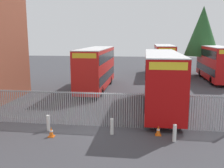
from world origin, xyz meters
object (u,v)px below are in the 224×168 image
object	(u,v)px
double_decker_bus_behind_fence_left	(96,67)
traffic_cone_by_gate	(51,132)
double_decker_bus_far_back	(164,59)
bollard_center_front	(112,127)
bollard_near_left	(48,123)
double_decker_bus_behind_fence_right	(215,62)
double_decker_bus_near_gate	(161,78)
bollard_near_right	(175,133)
traffic_cone_mid_forecourt	(158,130)

from	to	relation	value
double_decker_bus_behind_fence_left	traffic_cone_by_gate	world-z (taller)	double_decker_bus_behind_fence_left
double_decker_bus_far_back	double_decker_bus_behind_fence_left	bearing A→B (deg)	-124.62
double_decker_bus_behind_fence_left	bollard_center_front	world-z (taller)	double_decker_bus_behind_fence_left
double_decker_bus_behind_fence_left	bollard_center_front	distance (m)	13.46
double_decker_bus_behind_fence_left	bollard_near_left	xyz separation A→B (m)	(-0.52, -12.74, -1.95)
double_decker_bus_behind_fence_right	double_decker_bus_far_back	xyz separation A→B (m)	(-6.25, 4.09, 0.00)
double_decker_bus_near_gate	double_decker_bus_far_back	xyz separation A→B (m)	(1.40, 18.48, 0.00)
double_decker_bus_behind_fence_left	bollard_near_right	size ratio (longest dim) A/B	11.38
double_decker_bus_behind_fence_right	double_decker_bus_far_back	distance (m)	7.47
double_decker_bus_near_gate	bollard_center_front	size ratio (longest dim) A/B	11.38
double_decker_bus_far_back	traffic_cone_by_gate	world-z (taller)	double_decker_bus_far_back
bollard_center_front	traffic_cone_mid_forecourt	distance (m)	2.69
double_decker_bus_far_back	traffic_cone_by_gate	distance (m)	26.43
bollard_near_right	traffic_cone_by_gate	bearing A→B (deg)	-177.95
double_decker_bus_behind_fence_right	double_decker_bus_near_gate	bearing A→B (deg)	-118.00
double_decker_bus_far_back	bollard_near_right	bearing A→B (deg)	-92.33
traffic_cone_by_gate	traffic_cone_mid_forecourt	distance (m)	6.13
double_decker_bus_behind_fence_left	bollard_near_left	bearing A→B (deg)	-92.33
bollard_near_left	bollard_near_right	bearing A→B (deg)	-5.38
double_decker_bus_near_gate	double_decker_bus_behind_fence_left	size ratio (longest dim) A/B	1.00
double_decker_bus_near_gate	traffic_cone_mid_forecourt	world-z (taller)	double_decker_bus_near_gate
double_decker_bus_behind_fence_right	bollard_center_front	world-z (taller)	double_decker_bus_behind_fence_right
double_decker_bus_behind_fence_left	double_decker_bus_behind_fence_right	distance (m)	15.96
double_decker_bus_behind_fence_left	traffic_cone_mid_forecourt	bearing A→B (deg)	-64.41
bollard_near_right	double_decker_bus_near_gate	bearing A→B (deg)	93.47
double_decker_bus_far_back	bollard_center_front	world-z (taller)	double_decker_bus_far_back
double_decker_bus_behind_fence_right	bollard_near_right	distance (m)	22.12
bollard_near_left	bollard_near_right	distance (m)	7.45
double_decker_bus_far_back	traffic_cone_by_gate	xyz separation A→B (m)	(-7.89, -25.14, -2.13)
double_decker_bus_behind_fence_right	bollard_near_left	world-z (taller)	double_decker_bus_behind_fence_right
double_decker_bus_behind_fence_right	bollard_near_left	bearing A→B (deg)	-126.13
double_decker_bus_behind_fence_right	traffic_cone_mid_forecourt	xyz separation A→B (m)	(-8.09, -20.04, -2.13)
double_decker_bus_near_gate	double_decker_bus_behind_fence_left	world-z (taller)	same
double_decker_bus_behind_fence_right	bollard_center_front	bearing A→B (deg)	-118.01
traffic_cone_mid_forecourt	double_decker_bus_far_back	bearing A→B (deg)	85.64
double_decker_bus_near_gate	double_decker_bus_far_back	distance (m)	18.53
double_decker_bus_behind_fence_right	traffic_cone_by_gate	size ratio (longest dim) A/B	18.32
double_decker_bus_near_gate	double_decker_bus_behind_fence_left	distance (m)	9.57
traffic_cone_by_gate	traffic_cone_mid_forecourt	world-z (taller)	same
traffic_cone_by_gate	double_decker_bus_far_back	bearing A→B (deg)	72.58
double_decker_bus_far_back	bollard_center_front	bearing A→B (deg)	-100.51
double_decker_bus_far_back	bollard_near_left	world-z (taller)	double_decker_bus_far_back
double_decker_bus_behind_fence_left	bollard_near_left	distance (m)	12.90
double_decker_bus_behind_fence_left	bollard_near_right	distance (m)	15.23
double_decker_bus_near_gate	traffic_cone_by_gate	xyz separation A→B (m)	(-6.48, -6.66, -2.13)
double_decker_bus_far_back	traffic_cone_mid_forecourt	xyz separation A→B (m)	(-1.84, -24.12, -2.13)
double_decker_bus_near_gate	traffic_cone_mid_forecourt	size ratio (longest dim) A/B	18.32
double_decker_bus_far_back	bollard_near_left	size ratio (longest dim) A/B	11.38
traffic_cone_by_gate	double_decker_bus_behind_fence_left	bearing A→B (deg)	90.09
double_decker_bus_behind_fence_left	traffic_cone_by_gate	size ratio (longest dim) A/B	18.32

